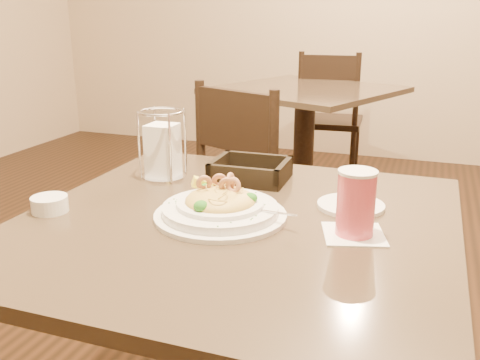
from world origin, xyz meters
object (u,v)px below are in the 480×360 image
(side_plate, at_px, (351,205))
(napkin_caddy, at_px, (163,149))
(bread_basket, at_px, (250,172))
(butter_ramekin, at_px, (50,204))
(main_table, at_px, (237,317))
(drink_glass, at_px, (356,204))
(background_table, at_px, (304,129))
(dining_chair_far, at_px, (329,116))
(dining_chair_near, at_px, (257,192))
(pasta_bowl, at_px, (220,206))

(side_plate, bearing_deg, napkin_caddy, 173.21)
(bread_basket, xyz_separation_m, butter_ramekin, (-0.34, -0.37, -0.00))
(main_table, height_order, bread_basket, bread_basket)
(main_table, height_order, drink_glass, drink_glass)
(drink_glass, bearing_deg, napkin_caddy, 158.09)
(background_table, relative_size, dining_chair_far, 1.26)
(bread_basket, height_order, side_plate, bread_basket)
(napkin_caddy, relative_size, butter_ramekin, 2.29)
(dining_chair_near, distance_m, napkin_caddy, 0.77)
(dining_chair_far, height_order, drink_glass, dining_chair_far)
(napkin_caddy, bearing_deg, bread_basket, 15.36)
(background_table, distance_m, drink_glass, 2.12)
(main_table, bearing_deg, bread_basket, 102.72)
(butter_ramekin, bearing_deg, dining_chair_far, 87.40)
(bread_basket, bearing_deg, dining_chair_near, 106.22)
(dining_chair_near, height_order, side_plate, dining_chair_near)
(pasta_bowl, bearing_deg, dining_chair_far, 95.39)
(background_table, relative_size, butter_ramekin, 14.77)
(background_table, height_order, bread_basket, bread_basket)
(drink_glass, height_order, napkin_caddy, napkin_caddy)
(bread_basket, bearing_deg, drink_glass, -41.61)
(dining_chair_near, distance_m, bread_basket, 0.72)
(dining_chair_far, height_order, napkin_caddy, napkin_caddy)
(napkin_caddy, height_order, butter_ramekin, napkin_caddy)
(dining_chair_near, height_order, dining_chair_far, same)
(background_table, distance_m, side_plate, 1.96)
(dining_chair_far, bearing_deg, pasta_bowl, 91.39)
(background_table, relative_size, dining_chair_near, 1.26)
(background_table, xyz_separation_m, butter_ramekin, (-0.08, -2.12, 0.26))
(bread_basket, xyz_separation_m, napkin_caddy, (-0.22, -0.06, 0.06))
(main_table, bearing_deg, background_table, 99.01)
(drink_glass, relative_size, bread_basket, 0.75)
(side_plate, bearing_deg, dining_chair_near, 121.51)
(dining_chair_near, bearing_deg, dining_chair_far, -66.44)
(bread_basket, distance_m, napkin_caddy, 0.24)
(bread_basket, bearing_deg, background_table, 98.43)
(pasta_bowl, distance_m, napkin_caddy, 0.33)
(pasta_bowl, xyz_separation_m, side_plate, (0.25, 0.16, -0.02))
(dining_chair_near, xyz_separation_m, side_plate, (0.46, -0.76, 0.27))
(background_table, bearing_deg, butter_ramekin, -92.16)
(dining_chair_far, bearing_deg, drink_glass, 97.51)
(napkin_caddy, height_order, side_plate, napkin_caddy)
(dining_chair_far, bearing_deg, background_table, 81.73)
(dining_chair_far, height_order, pasta_bowl, dining_chair_far)
(bread_basket, height_order, butter_ramekin, bread_basket)
(main_table, relative_size, pasta_bowl, 2.88)
(dining_chair_far, distance_m, butter_ramekin, 2.69)
(background_table, height_order, side_plate, side_plate)
(background_table, bearing_deg, pasta_bowl, -81.99)
(dining_chair_near, distance_m, butter_ramekin, 1.05)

